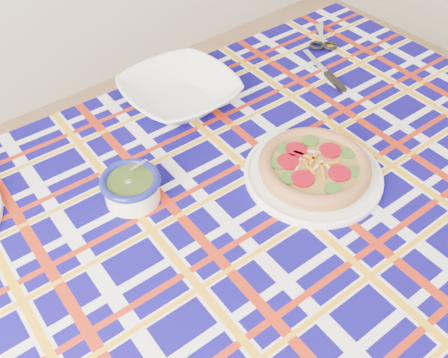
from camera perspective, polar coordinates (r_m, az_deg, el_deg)
floor at (r=1.95m, az=14.48°, el=-17.07°), size 4.00×4.00×0.00m
dining_table at (r=1.22m, az=2.05°, el=-4.98°), size 1.81×1.17×0.83m
tablecloth at (r=1.19m, az=2.08°, el=-4.14°), size 1.84×1.21×0.12m
main_focaccia_plate at (r=1.20m, az=10.28°, el=1.40°), size 0.35×0.35×0.07m
pesto_bowl at (r=1.14m, az=-10.57°, el=-0.80°), size 0.16×0.16×0.08m
serving_bowl at (r=1.41m, az=-5.08°, el=9.80°), size 0.31×0.31×0.08m
table_knife at (r=1.62m, az=10.56°, el=12.99°), size 0.10×0.25×0.01m
kitchen_scissors at (r=1.77m, az=11.00°, el=16.05°), size 0.21×0.22×0.02m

